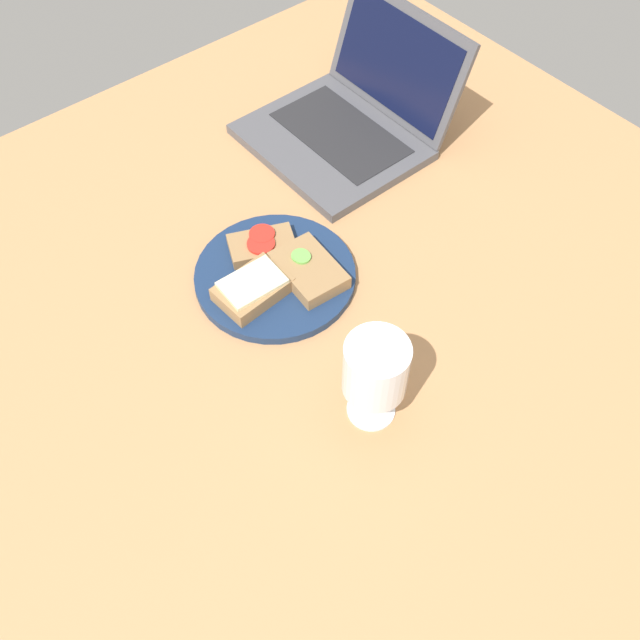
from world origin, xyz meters
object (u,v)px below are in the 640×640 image
sandwich_with_tomato (262,245)px  sandwich_with_cucumber (308,270)px  sandwich_with_cheese (253,288)px  laptop (349,120)px  plate (275,276)px  wine_glass (375,371)px

sandwich_with_tomato → sandwich_with_cucumber: bearing=14.6°
sandwich_with_cheese → laptop: laptop is taller
plate → sandwich_with_cucumber: 5.60cm
plate → sandwich_with_tomato: 5.61cm
sandwich_with_tomato → laptop: (-13.32, 29.77, 1.15)cm
sandwich_with_tomato → wine_glass: (32.00, -5.55, 7.61)cm
plate → wine_glass: 28.78cm
sandwich_with_cheese → laptop: 41.33cm
sandwich_with_cheese → laptop: (-19.77, 36.29, 0.71)cm
sandwich_with_cucumber → wine_glass: 25.57cm
laptop → sandwich_with_cucumber: bearing=-51.1°
plate → sandwich_with_cucumber: bearing=45.1°
sandwich_with_cheese → sandwich_with_cucumber: sandwich_with_cheese is taller
sandwich_with_cucumber → sandwich_with_tomato: size_ratio=1.02×
sandwich_with_tomato → wine_glass: bearing=-9.8°
sandwich_with_cucumber → wine_glass: (23.18, -7.84, 7.44)cm
plate → laptop: (-18.44, 31.18, 2.95)cm
sandwich_with_cucumber → wine_glass: size_ratio=0.81×
plate → wine_glass: size_ratio=1.68×
plate → wine_glass: bearing=-8.7°
sandwich_with_cheese → sandwich_with_cucumber: (2.37, 8.81, -0.27)cm
plate → laptop: bearing=120.6°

